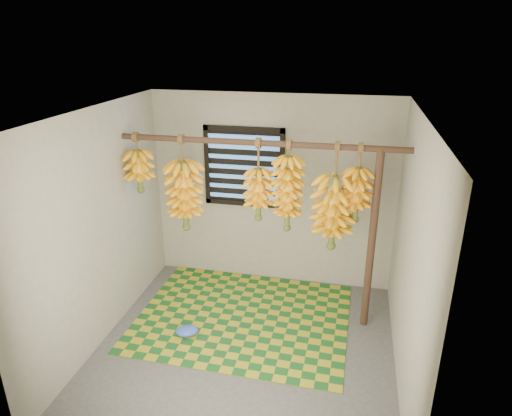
% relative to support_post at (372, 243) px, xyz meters
% --- Properties ---
extents(floor, '(3.00, 3.00, 0.01)m').
position_rel_support_post_xyz_m(floor, '(-1.20, -0.70, -1.00)').
color(floor, '#484848').
rests_on(floor, ground).
extents(ceiling, '(3.00, 3.00, 0.01)m').
position_rel_support_post_xyz_m(ceiling, '(-1.20, -0.70, 1.40)').
color(ceiling, silver).
rests_on(ceiling, wall_back).
extents(wall_back, '(3.00, 0.01, 2.40)m').
position_rel_support_post_xyz_m(wall_back, '(-1.20, 0.80, 0.20)').
color(wall_back, gray).
rests_on(wall_back, floor).
extents(wall_left, '(0.01, 3.00, 2.40)m').
position_rel_support_post_xyz_m(wall_left, '(-2.71, -0.70, 0.20)').
color(wall_left, gray).
rests_on(wall_left, floor).
extents(wall_right, '(0.01, 3.00, 2.40)m').
position_rel_support_post_xyz_m(wall_right, '(0.30, -0.70, 0.20)').
color(wall_right, gray).
rests_on(wall_right, floor).
extents(window, '(1.00, 0.04, 1.00)m').
position_rel_support_post_xyz_m(window, '(-1.55, 0.78, 0.50)').
color(window, black).
rests_on(window, wall_back).
extents(hanging_pole, '(3.00, 0.06, 0.06)m').
position_rel_support_post_xyz_m(hanging_pole, '(-1.20, 0.00, 1.00)').
color(hanging_pole, '#493022').
rests_on(hanging_pole, wall_left).
extents(support_post, '(0.08, 0.08, 2.00)m').
position_rel_support_post_xyz_m(support_post, '(0.00, 0.00, 0.00)').
color(support_post, '#493022').
rests_on(support_post, floor).
extents(woven_mat, '(2.39, 1.93, 0.01)m').
position_rel_support_post_xyz_m(woven_mat, '(-1.35, -0.17, -0.99)').
color(woven_mat, '#19551F').
rests_on(woven_mat, floor).
extents(plastic_bag, '(0.29, 0.26, 0.10)m').
position_rel_support_post_xyz_m(plastic_bag, '(-1.85, -0.62, -0.94)').
color(plastic_bag, blue).
rests_on(plastic_bag, woven_mat).
extents(banana_bunch_a, '(0.32, 0.32, 0.67)m').
position_rel_support_post_xyz_m(banana_bunch_a, '(-2.55, 0.00, 0.62)').
color(banana_bunch_a, brown).
rests_on(banana_bunch_a, hanging_pole).
extents(banana_bunch_b, '(0.39, 0.39, 1.08)m').
position_rel_support_post_xyz_m(banana_bunch_b, '(-2.03, 0.00, 0.37)').
color(banana_bunch_b, brown).
rests_on(banana_bunch_b, hanging_pole).
extents(banana_bunch_c, '(0.30, 0.30, 0.89)m').
position_rel_support_post_xyz_m(banana_bunch_c, '(-1.21, -0.00, 0.45)').
color(banana_bunch_c, brown).
rests_on(banana_bunch_c, hanging_pole).
extents(banana_bunch_d, '(0.31, 0.31, 0.98)m').
position_rel_support_post_xyz_m(banana_bunch_d, '(-0.89, 0.00, 0.48)').
color(banana_bunch_d, brown).
rests_on(banana_bunch_d, hanging_pole).
extents(banana_bunch_e, '(0.44, 0.44, 1.14)m').
position_rel_support_post_xyz_m(banana_bunch_e, '(-0.42, 0.00, 0.31)').
color(banana_bunch_e, brown).
rests_on(banana_bunch_e, hanging_pole).
extents(banana_bunch_f, '(0.29, 0.29, 0.82)m').
position_rel_support_post_xyz_m(banana_bunch_f, '(-0.19, 0.00, 0.52)').
color(banana_bunch_f, brown).
rests_on(banana_bunch_f, hanging_pole).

